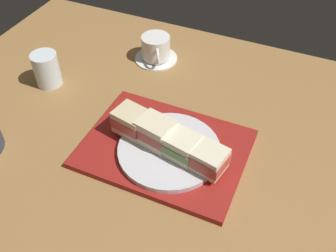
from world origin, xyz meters
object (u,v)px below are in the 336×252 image
Objects in this scene: sandwich_inner_near at (155,132)px; sandwich_inner_far at (181,145)px; sandwich_plate at (168,149)px; coffee_cup at (156,49)px; sandwich_farmost at (208,159)px; drinking_glass at (47,69)px; sandwich_nearmost at (132,121)px.

sandwich_inner_near is 6.59cm from sandwich_inner_far.
sandwich_plate is 38.13cm from coffee_cup.
sandwich_inner_near is 0.68× the size of coffee_cup.
sandwich_inner_far reaches higher than coffee_cup.
drinking_glass reaches higher than sandwich_farmost.
drinking_glass is at bearing 164.52° from sandwich_plate.
sandwich_inner_near reaches higher than coffee_cup.
sandwich_farmost is 51.82cm from drinking_glass.
sandwich_inner_far is at bearing 170.40° from sandwich_farmost.
sandwich_farmost is at bearing -9.60° from sandwich_inner_near.
sandwich_nearmost is 0.99× the size of sandwich_inner_near.
drinking_glass is (-50.20, 12.86, -0.77)cm from sandwich_farmost.
sandwich_inner_near reaches higher than sandwich_nearmost.
sandwich_inner_far is 6.58cm from sandwich_farmost.
sandwich_inner_near is 38.74cm from drinking_glass.
sandwich_inner_near reaches higher than sandwich_farmost.
sandwich_nearmost is (-9.73, 1.65, 3.50)cm from sandwich_plate.
sandwich_inner_near is at bearing 170.40° from sandwich_plate.
sandwich_farmost is at bearing -9.60° from sandwich_nearmost.
drinking_glass is (-43.71, 11.76, -0.86)cm from sandwich_inner_far.
sandwich_nearmost is at bearing 170.40° from sandwich_inner_near.
sandwich_inner_far is at bearing -9.60° from sandwich_inner_near.
sandwich_inner_near is 13.17cm from sandwich_farmost.
sandwich_inner_far is 1.01× the size of sandwich_farmost.
coffee_cup is (-15.28, 32.76, -2.44)cm from sandwich_inner_near.
sandwich_farmost is (6.49, -1.10, -0.09)cm from sandwich_inner_far.
coffee_cup is (-18.53, 33.30, 1.32)cm from sandwich_plate.
sandwich_plate is 10.38cm from sandwich_farmost.
sandwich_farmost is (12.97, -2.19, -0.53)cm from sandwich_inner_near.
sandwich_farmost is 0.71× the size of coffee_cup.
sandwich_farmost is (19.46, -3.29, -0.28)cm from sandwich_nearmost.
sandwich_plate is 2.69× the size of sandwich_nearmost.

